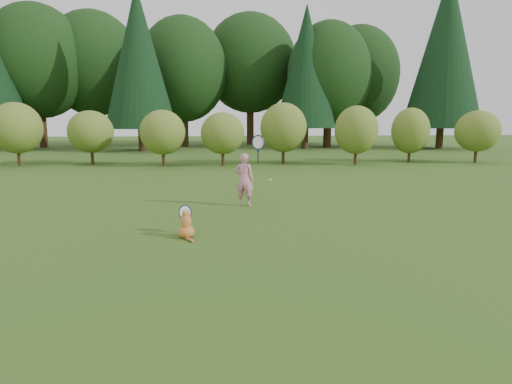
{
  "coord_description": "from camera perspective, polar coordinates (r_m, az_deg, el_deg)",
  "views": [
    {
      "loc": [
        -0.6,
        -7.1,
        2.03
      ],
      "look_at": [
        0.2,
        0.8,
        0.7
      ],
      "focal_mm": 30.0,
      "sensor_mm": 36.0,
      "label": 1
    }
  ],
  "objects": [
    {
      "name": "ground",
      "position": [
        7.41,
        -0.92,
        -6.39
      ],
      "size": [
        100.0,
        100.0,
        0.0
      ],
      "primitive_type": "plane",
      "color": "#375919",
      "rests_on": "ground"
    },
    {
      "name": "shrub_row",
      "position": [
        20.12,
        -4.12,
        7.7
      ],
      "size": [
        28.0,
        3.0,
        2.8
      ],
      "primitive_type": null,
      "color": "olive",
      "rests_on": "ground"
    },
    {
      "name": "woodland_backdrop",
      "position": [
        30.6,
        -4.87,
        19.79
      ],
      "size": [
        48.0,
        10.0,
        15.0
      ],
      "primitive_type": null,
      "color": "black",
      "rests_on": "ground"
    },
    {
      "name": "child",
      "position": [
        10.24,
        -1.5,
        1.85
      ],
      "size": [
        0.74,
        0.47,
        1.9
      ],
      "rotation": [
        0.0,
        0.0,
        2.78
      ],
      "color": "pink",
      "rests_on": "ground"
    },
    {
      "name": "cat",
      "position": [
        7.61,
        -9.32,
        -4.1
      ],
      "size": [
        0.35,
        0.67,
        0.68
      ],
      "rotation": [
        0.0,
        0.0,
        0.05
      ],
      "color": "#BF5624",
      "rests_on": "ground"
    },
    {
      "name": "tennis_ball",
      "position": [
        9.05,
        1.88,
        1.62
      ],
      "size": [
        0.06,
        0.06,
        0.06
      ],
      "color": "#D0EE1C",
      "rests_on": "ground"
    }
  ]
}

